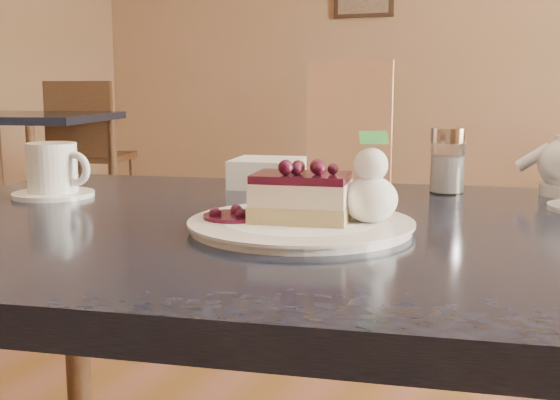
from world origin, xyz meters
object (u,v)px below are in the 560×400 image
at_px(main_table, 308,280).
at_px(coffee_set, 54,173).
at_px(dessert_plate, 301,225).
at_px(bg_table_far_left, 18,237).
at_px(cheesecake_slice, 301,198).

relative_size(main_table, coffee_set, 9.51).
distance_m(dessert_plate, bg_table_far_left, 3.56).
xyz_separation_m(main_table, bg_table_far_left, (-2.64, 2.23, -0.62)).
bearing_deg(cheesecake_slice, coffee_set, 158.92).
distance_m(main_table, dessert_plate, 0.10).
distance_m(dessert_plate, coffee_set, 0.49).
distance_m(main_table, coffee_set, 0.49).
xyz_separation_m(dessert_plate, cheesecake_slice, (0.00, 0.00, 0.04)).
relative_size(main_table, cheesecake_slice, 9.94).
bearing_deg(dessert_plate, coffee_set, 168.84).
bearing_deg(coffee_set, bg_table_far_left, 134.81).
bearing_deg(dessert_plate, main_table, 99.92).
xyz_separation_m(dessert_plate, bg_table_far_left, (-2.65, 2.28, -0.70)).
bearing_deg(main_table, cheesecake_slice, -90.00).
bearing_deg(bg_table_far_left, coffee_set, -59.96).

